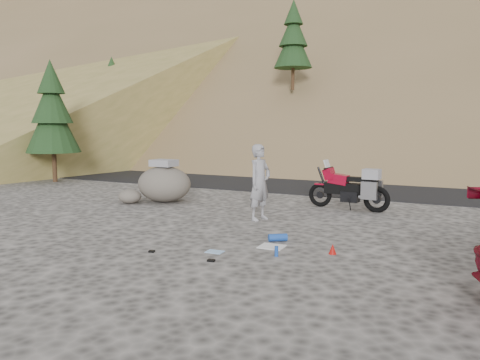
# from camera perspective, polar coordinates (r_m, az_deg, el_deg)

# --- Properties ---
(ground) EXTENTS (140.00, 140.00, 0.00)m
(ground) POSITION_cam_1_polar(r_m,az_deg,el_deg) (10.78, 0.23, -5.98)
(ground) COLOR #3D3B38
(ground) RESTS_ON ground
(road) EXTENTS (120.00, 7.00, 0.05)m
(road) POSITION_cam_1_polar(r_m,az_deg,el_deg) (19.15, 12.32, -0.54)
(road) COLOR black
(road) RESTS_ON ground
(hillside) EXTENTS (120.00, 73.00, 46.72)m
(hillside) POSITION_cam_1_polar(r_m,az_deg,el_deg) (51.25, 21.88, 16.04)
(hillside) COLOR brown
(hillside) RESTS_ON ground
(conifer_verge) EXTENTS (2.20, 2.20, 5.04)m
(conifer_verge) POSITION_cam_1_polar(r_m,az_deg,el_deg) (20.97, -21.94, 7.67)
(conifer_verge) COLOR #3A2815
(conifer_verge) RESTS_ON ground
(motorcycle) EXTENTS (2.36, 0.80, 1.41)m
(motorcycle) POSITION_cam_1_polar(r_m,az_deg,el_deg) (13.45, 13.48, -1.02)
(motorcycle) COLOR black
(motorcycle) RESTS_ON ground
(man) EXTENTS (0.62, 0.79, 1.90)m
(man) POSITION_cam_1_polar(r_m,az_deg,el_deg) (11.81, 2.42, -4.86)
(man) COLOR #939398
(man) RESTS_ON ground
(boulder) EXTENTS (2.00, 1.81, 1.29)m
(boulder) POSITION_cam_1_polar(r_m,az_deg,el_deg) (14.63, -9.22, -0.44)
(boulder) COLOR #57524A
(boulder) RESTS_ON ground
(small_rock) EXTENTS (0.89, 0.84, 0.43)m
(small_rock) POSITION_cam_1_polar(r_m,az_deg,el_deg) (14.59, -13.29, -1.95)
(small_rock) COLOR #57524A
(small_rock) RESTS_ON ground
(gear_white_cloth) EXTENTS (0.49, 0.44, 0.02)m
(gear_white_cloth) POSITION_cam_1_polar(r_m,az_deg,el_deg) (9.25, 3.91, -8.10)
(gear_white_cloth) COLOR white
(gear_white_cloth) RESTS_ON ground
(gear_blue_mat) EXTENTS (0.40, 0.35, 0.15)m
(gear_blue_mat) POSITION_cam_1_polar(r_m,az_deg,el_deg) (9.69, 4.63, -7.00)
(gear_blue_mat) COLOR #1C48A9
(gear_blue_mat) RESTS_ON ground
(gear_bottle) EXTENTS (0.08, 0.08, 0.19)m
(gear_bottle) POSITION_cam_1_polar(r_m,az_deg,el_deg) (8.59, 4.46, -8.67)
(gear_bottle) COLOR #1C48A9
(gear_bottle) RESTS_ON ground
(gear_funnel) EXTENTS (0.18, 0.18, 0.19)m
(gear_funnel) POSITION_cam_1_polar(r_m,az_deg,el_deg) (8.89, 11.22, -8.26)
(gear_funnel) COLOR #B1100B
(gear_funnel) RESTS_ON ground
(gear_glove_a) EXTENTS (0.14, 0.11, 0.04)m
(gear_glove_a) POSITION_cam_1_polar(r_m,az_deg,el_deg) (8.30, -3.54, -9.76)
(gear_glove_a) COLOR black
(gear_glove_a) RESTS_ON ground
(gear_glove_b) EXTENTS (0.12, 0.10, 0.04)m
(gear_glove_b) POSITION_cam_1_polar(r_m,az_deg,el_deg) (9.01, -10.71, -8.54)
(gear_glove_b) COLOR black
(gear_glove_b) RESTS_ON ground
(gear_blue_cloth) EXTENTS (0.33, 0.25, 0.01)m
(gear_blue_cloth) POSITION_cam_1_polar(r_m,az_deg,el_deg) (8.89, -3.09, -8.72)
(gear_blue_cloth) COLOR #99C2ED
(gear_blue_cloth) RESTS_ON ground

